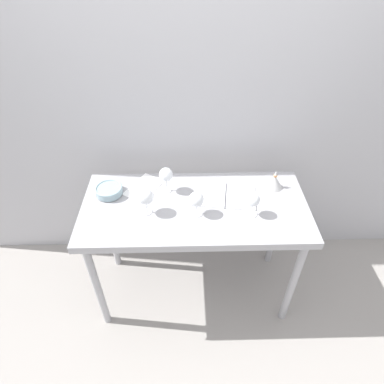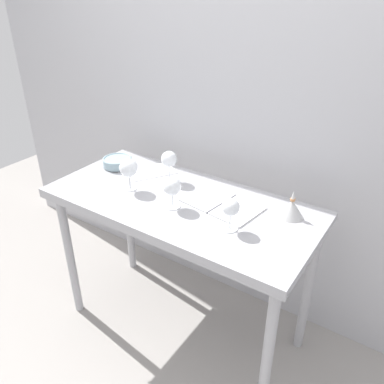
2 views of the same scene
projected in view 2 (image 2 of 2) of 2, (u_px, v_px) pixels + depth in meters
The scene contains 11 objects.
ground_plane at pixel (183, 325), 2.42m from camera, with size 6.00×6.00×0.00m, color #9B9590.
back_wall at pixel (232, 100), 2.15m from camera, with size 3.80×0.04×2.60m, color #B2B2B7.
steel_counter at pixel (181, 218), 2.04m from camera, with size 1.40×0.65×0.90m.
wine_glass_near_center at pixel (172, 187), 1.88m from camera, with size 0.09×0.09×0.16m.
wine_glass_far_left at pixel (169, 160), 2.12m from camera, with size 0.09×0.09×0.17m.
wine_glass_near_left at pixel (129, 169), 2.03m from camera, with size 0.10×0.10×0.17m.
wine_glass_near_right at pixel (231, 208), 1.71m from camera, with size 0.08×0.08×0.15m.
open_notebook at pixel (222, 204), 1.94m from camera, with size 0.40×0.28×0.01m.
tasting_sheet_upper at pixel (152, 171), 2.27m from camera, with size 0.16×0.26×0.00m, color white.
tasting_bowl at pixel (117, 162), 2.32m from camera, with size 0.17×0.17×0.06m.
decanter_funnel at pixel (291, 208), 1.83m from camera, with size 0.12×0.12×0.14m.
Camera 2 is at (1.01, -1.40, 1.90)m, focal length 36.63 mm.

